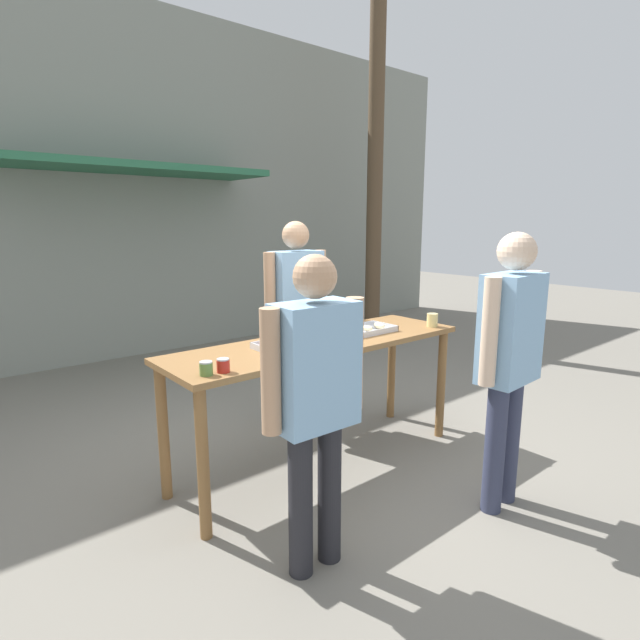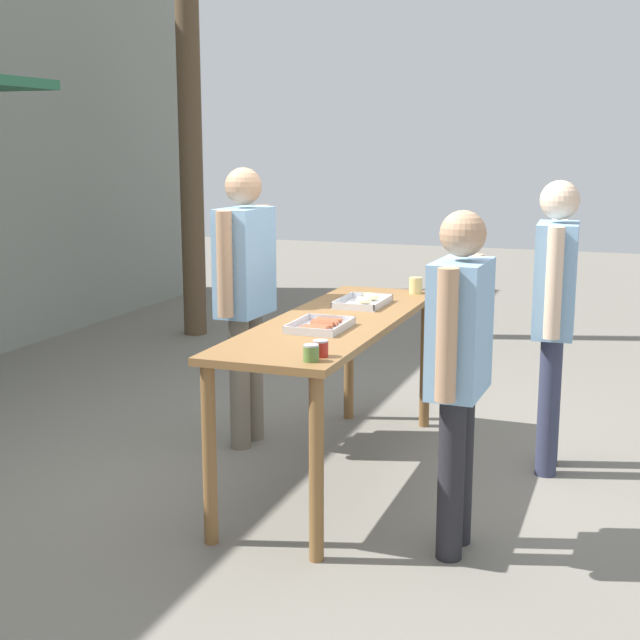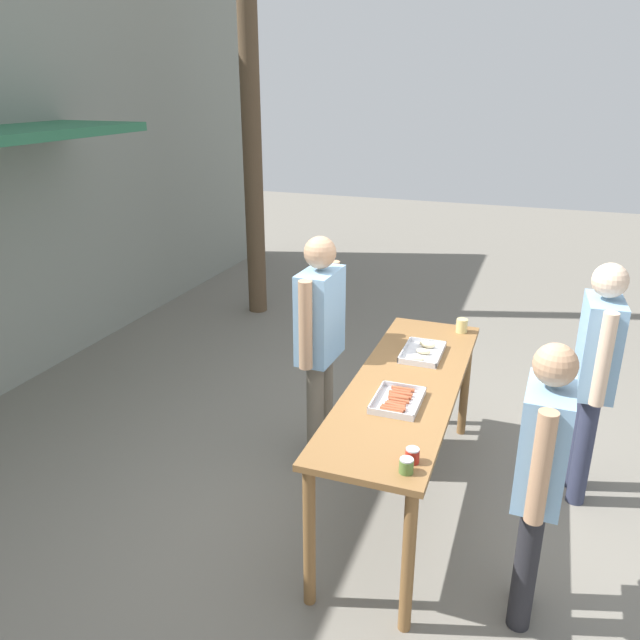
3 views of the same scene
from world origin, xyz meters
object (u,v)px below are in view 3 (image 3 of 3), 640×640
(condiment_jar_ketchup, at_px, (412,455))
(person_customer_holding_hotdog, at_px, (541,464))
(beer_cup, at_px, (462,326))
(utility_pole, at_px, (247,21))
(food_tray_buns, at_px, (423,352))
(condiment_jar_mustard, at_px, (406,466))
(person_customer_with_cup, at_px, (596,364))
(person_server_behind_table, at_px, (320,332))
(food_tray_sausages, at_px, (397,401))

(condiment_jar_ketchup, distance_m, person_customer_holding_hotdog, 0.65)
(beer_cup, bearing_deg, utility_pole, 51.73)
(food_tray_buns, distance_m, condiment_jar_mustard, 1.50)
(person_customer_with_cup, bearing_deg, person_customer_holding_hotdog, -16.74)
(condiment_jar_mustard, relative_size, person_server_behind_table, 0.04)
(condiment_jar_mustard, relative_size, utility_pole, 0.01)
(food_tray_sausages, bearing_deg, utility_pole, 36.70)
(condiment_jar_mustard, distance_m, person_customer_holding_hotdog, 0.69)
(food_tray_sausages, distance_m, condiment_jar_ketchup, 0.63)
(condiment_jar_mustard, bearing_deg, beer_cup, 0.20)
(food_tray_buns, distance_m, utility_pole, 4.59)
(food_tray_sausages, relative_size, food_tray_buns, 0.93)
(condiment_jar_mustard, xyz_separation_m, person_customer_with_cup, (1.53, -0.94, 0.05))
(person_customer_holding_hotdog, distance_m, person_customer_with_cup, 1.30)
(food_tray_sausages, bearing_deg, condiment_jar_ketchup, -159.74)
(condiment_jar_mustard, height_order, condiment_jar_ketchup, same)
(food_tray_sausages, xyz_separation_m, person_customer_holding_hotdog, (-0.43, -0.85, 0.01))
(food_tray_sausages, height_order, person_customer_with_cup, person_customer_with_cup)
(person_customer_with_cup, xyz_separation_m, utility_pole, (2.76, 3.83, 2.40))
(food_tray_sausages, relative_size, condiment_jar_ketchup, 4.88)
(person_server_behind_table, bearing_deg, utility_pole, 35.69)
(beer_cup, bearing_deg, person_server_behind_table, 124.90)
(beer_cup, distance_m, person_customer_with_cup, 1.07)
(person_server_behind_table, xyz_separation_m, utility_pole, (2.93, 1.93, 2.36))
(beer_cup, relative_size, person_customer_with_cup, 0.06)
(condiment_jar_mustard, relative_size, condiment_jar_ketchup, 1.00)
(condiment_jar_ketchup, bearing_deg, beer_cup, 0.48)
(food_tray_buns, distance_m, person_server_behind_table, 0.77)
(beer_cup, distance_m, utility_pole, 4.40)
(person_customer_holding_hotdog, bearing_deg, food_tray_buns, -143.41)
(food_tray_sausages, height_order, person_customer_holding_hotdog, person_customer_holding_hotdog)
(food_tray_sausages, bearing_deg, person_server_behind_table, 48.60)
(condiment_jar_ketchup, bearing_deg, person_customer_holding_hotdog, -75.73)
(person_customer_holding_hotdog, xyz_separation_m, utility_pole, (4.02, 3.52, 2.46))
(condiment_jar_ketchup, bearing_deg, condiment_jar_mustard, 175.07)
(utility_pole, bearing_deg, condiment_jar_ketchup, -145.32)
(food_tray_buns, distance_m, beer_cup, 0.57)
(condiment_jar_ketchup, bearing_deg, utility_pole, 34.68)
(food_tray_buns, bearing_deg, beer_cup, -20.72)
(food_tray_sausages, xyz_separation_m, person_server_behind_table, (0.66, 0.75, 0.11))
(food_tray_buns, height_order, person_server_behind_table, person_server_behind_table)
(condiment_jar_ketchup, relative_size, beer_cup, 0.74)
(condiment_jar_ketchup, xyz_separation_m, person_server_behind_table, (1.25, 0.96, 0.08))
(condiment_jar_mustard, relative_size, person_customer_with_cup, 0.05)
(condiment_jar_ketchup, bearing_deg, person_server_behind_table, 37.64)
(condiment_jar_mustard, bearing_deg, person_customer_holding_hotdog, -67.68)
(person_customer_holding_hotdog, bearing_deg, person_server_behind_table, -122.48)
(beer_cup, height_order, person_server_behind_table, person_server_behind_table)
(person_server_behind_table, bearing_deg, beer_cup, -52.77)
(beer_cup, xyz_separation_m, person_server_behind_table, (-0.66, 0.95, 0.07))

